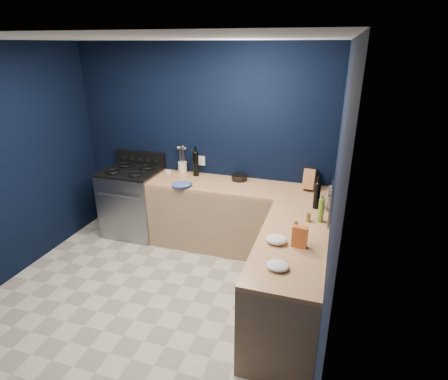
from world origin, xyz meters
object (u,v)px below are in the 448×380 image
at_px(utensil_crock, 183,167).
at_px(crouton_bag, 300,237).
at_px(plate_stack, 182,185).
at_px(knife_block, 310,179).
at_px(gas_range, 134,203).

relative_size(utensil_crock, crouton_bag, 0.77).
xyz_separation_m(plate_stack, crouton_bag, (1.58, -1.03, 0.08)).
relative_size(knife_block, crouton_bag, 1.27).
bearing_deg(utensil_crock, plate_stack, -68.18).
bearing_deg(plate_stack, crouton_bag, -33.25).
bearing_deg(knife_block, plate_stack, -161.14).
bearing_deg(plate_stack, utensil_crock, 111.82).
bearing_deg(knife_block, gas_range, -171.48).
bearing_deg(gas_range, crouton_bag, -27.25).
relative_size(gas_range, crouton_bag, 4.74).
bearing_deg(plate_stack, knife_block, 14.71).
xyz_separation_m(gas_range, crouton_bag, (2.44, -1.25, 0.54)).
relative_size(plate_stack, utensil_crock, 1.63).
distance_m(plate_stack, crouton_bag, 1.89).
height_order(gas_range, knife_block, knife_block).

